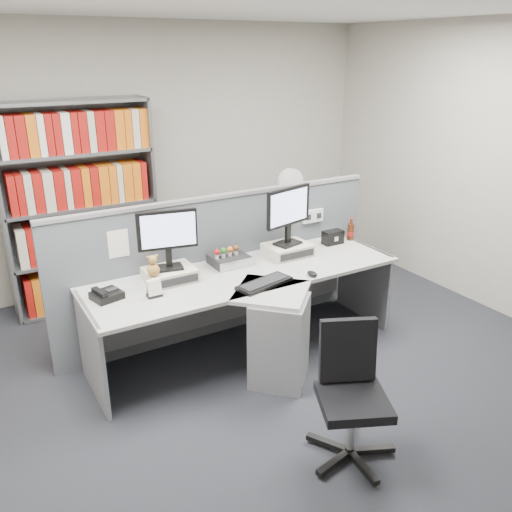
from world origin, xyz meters
TOP-DOWN VIEW (x-y plane):
  - ground at (0.00, 0.00)m, footprint 5.50×5.50m
  - room_shell at (0.00, 0.00)m, footprint 5.04×5.54m
  - partition at (0.00, 1.25)m, footprint 3.00×0.08m
  - desk at (0.00, 0.60)m, footprint 2.60×1.20m
  - monitor_riser_left at (-0.59, 0.98)m, footprint 0.38×0.31m
  - monitor_riser_right at (0.51, 0.98)m, footprint 0.38×0.31m
  - monitor_left at (-0.59, 0.98)m, footprint 0.46×0.18m
  - monitor_right at (0.51, 0.98)m, footprint 0.49×0.21m
  - desktop_pc at (-0.03, 1.05)m, footprint 0.30×0.27m
  - figurines at (-0.06, 1.03)m, footprint 0.23×0.05m
  - keyboard at (0.00, 0.53)m, footprint 0.49×0.27m
  - mouse at (0.43, 0.49)m, footprint 0.07×0.10m
  - desk_phone at (-1.11, 0.90)m, footprint 0.24×0.22m
  - desk_calendar at (-0.80, 0.76)m, footprint 0.11×0.08m
  - plush_toy at (-0.74, 0.90)m, footprint 0.10×0.10m
  - speaker at (1.04, 1.01)m, footprint 0.19×0.11m
  - cola_bottle at (1.25, 1.02)m, footprint 0.07×0.07m
  - shelving_unit at (-0.90, 2.44)m, footprint 1.41×0.40m
  - filing_cabinet at (1.20, 1.99)m, footprint 0.45×0.61m
  - desk_fan at (1.20, 1.99)m, footprint 0.32×0.19m
  - office_chair at (-0.04, -0.58)m, footprint 0.57×0.58m

SIDE VIEW (x-z plane):
  - ground at x=0.00m, z-range 0.00..0.00m
  - filing_cabinet at x=1.20m, z-range 0.00..0.70m
  - desk at x=0.00m, z-range 0.10..0.82m
  - office_chair at x=-0.04m, z-range 0.03..0.89m
  - partition at x=0.00m, z-range 0.01..1.29m
  - keyboard at x=0.00m, z-range 0.72..0.75m
  - mouse at x=0.43m, z-range 0.72..0.76m
  - desk_phone at x=-1.11m, z-range 0.71..0.79m
  - desktop_pc at x=-0.03m, z-range 0.72..0.80m
  - monitor_riser_left at x=-0.59m, z-range 0.72..0.82m
  - monitor_riser_right at x=0.51m, z-range 0.72..0.82m
  - desk_calendar at x=-0.80m, z-range 0.71..0.84m
  - speaker at x=1.04m, z-range 0.72..0.85m
  - cola_bottle at x=1.25m, z-range 0.69..0.91m
  - figurines at x=-0.06m, z-range 0.81..0.89m
  - plush_toy at x=-0.74m, z-range 0.81..0.97m
  - shelving_unit at x=-0.90m, z-range -0.02..1.98m
  - desk_fan at x=1.20m, z-range 0.77..1.30m
  - monitor_left at x=-0.59m, z-range 0.87..1.33m
  - monitor_right at x=0.51m, z-range 0.87..1.37m
  - room_shell at x=0.00m, z-range 0.43..3.15m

